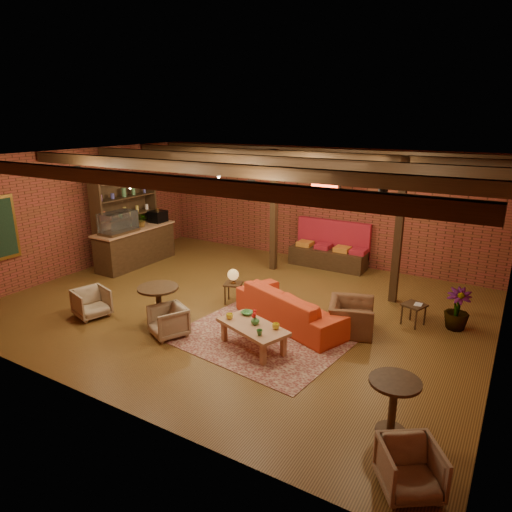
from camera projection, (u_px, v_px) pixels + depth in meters
The scene contains 28 objects.
floor at pixel (240, 306), 10.03m from camera, with size 10.00×10.00×0.00m, color #432B10.
ceiling at pixel (239, 158), 9.09m from camera, with size 10.00×8.00×0.02m, color black.
wall_back at pixel (316, 205), 12.85m from camera, with size 10.00×0.02×3.20m, color brown.
wall_front at pixel (83, 298), 6.28m from camera, with size 10.00×0.02×3.20m, color brown.
wall_left at pixel (80, 211), 12.01m from camera, with size 0.02×8.00×3.20m, color brown.
wall_right at pixel (509, 277), 7.12m from camera, with size 0.02×8.00×3.20m, color brown.
ceiling_beams at pixel (239, 164), 9.13m from camera, with size 9.80×6.40×0.22m, color black, non-canonical shape.
ceiling_pipe at pixel (277, 168), 10.51m from camera, with size 0.12×0.12×9.60m, color black.
post_left at pixel (274, 211), 11.99m from camera, with size 0.16×0.16×3.20m, color black.
post_right at pixel (399, 232), 9.83m from camera, with size 0.16×0.16×3.20m, color black.
service_counter at pixel (135, 237), 12.63m from camera, with size 0.80×2.50×1.60m, color black, non-canonical shape.
plant_counter at pixel (142, 221), 12.62m from camera, with size 0.35×0.39×0.30m, color #337F33.
shelving_hutch at pixel (126, 220), 12.79m from camera, with size 0.52×2.00×2.40m, color black, non-canonical shape.
banquette at pixel (328, 249), 12.51m from camera, with size 2.10×0.70×1.00m, color #A51B2B, non-canonical shape.
service_sign at pixel (325, 184), 11.59m from camera, with size 0.86×0.06×0.30m, color #FF3D19.
ceiling_spotlights at pixel (239, 175), 9.19m from camera, with size 6.40×4.40×0.28m, color black, non-canonical shape.
rug at pixel (259, 340), 8.51m from camera, with size 3.01×2.31×0.01m, color maroon.
sofa at pixel (292, 306), 9.08m from camera, with size 2.51×0.98×0.73m, color red.
coffee_table at pixel (253, 327), 8.10m from camera, with size 1.46×1.05×0.70m.
side_table_lamp at pixel (233, 277), 10.03m from camera, with size 0.48×0.48×0.79m.
round_table_left at pixel (159, 300), 8.91m from camera, with size 0.79×0.79×0.83m.
armchair_a at pixel (91, 302), 9.42m from camera, with size 0.64×0.60×0.66m, color #C3B197.
armchair_b at pixel (168, 320), 8.59m from camera, with size 0.63×0.59×0.65m, color #C3B197.
armchair_right at pixel (351, 312), 8.73m from camera, with size 0.95×0.62×0.83m, color brown.
side_table_book at pixel (414, 306), 9.01m from camera, with size 0.51×0.51×0.46m.
round_table_right at pixel (394, 398), 5.87m from camera, with size 0.67×0.67×0.78m.
armchair_far at pixel (410, 467), 5.00m from camera, with size 0.63×0.59×0.64m, color #C3B197.
plant_tall at pixel (463, 268), 8.59m from camera, with size 1.40×1.40×2.50m, color #4C7F4C.
Camera 1 is at (5.04, -7.78, 4.00)m, focal length 32.00 mm.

